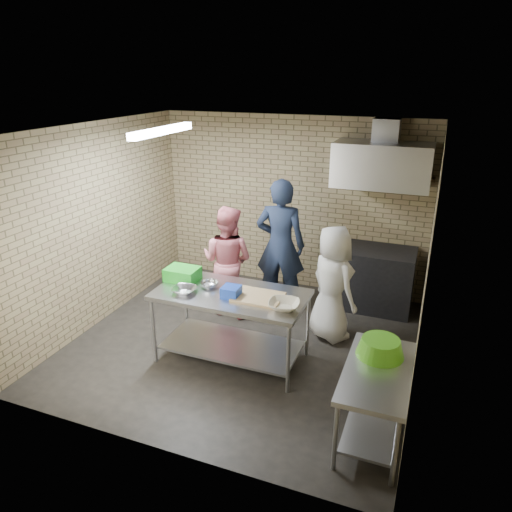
# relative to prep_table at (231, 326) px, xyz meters

# --- Properties ---
(floor) EXTENTS (4.20, 4.20, 0.00)m
(floor) POSITION_rel_prep_table_xyz_m (-0.01, 0.37, -0.44)
(floor) COLOR black
(floor) RESTS_ON ground
(ceiling) EXTENTS (4.20, 4.20, 0.00)m
(ceiling) POSITION_rel_prep_table_xyz_m (-0.01, 0.37, 2.26)
(ceiling) COLOR black
(ceiling) RESTS_ON ground
(back_wall) EXTENTS (4.20, 0.06, 2.70)m
(back_wall) POSITION_rel_prep_table_xyz_m (-0.01, 2.37, 0.91)
(back_wall) COLOR #9A8B60
(back_wall) RESTS_ON ground
(front_wall) EXTENTS (4.20, 0.06, 2.70)m
(front_wall) POSITION_rel_prep_table_xyz_m (-0.01, -1.63, 0.91)
(front_wall) COLOR #9A8B60
(front_wall) RESTS_ON ground
(left_wall) EXTENTS (0.06, 4.00, 2.70)m
(left_wall) POSITION_rel_prep_table_xyz_m (-2.11, 0.37, 0.91)
(left_wall) COLOR #9A8B60
(left_wall) RESTS_ON ground
(right_wall) EXTENTS (0.06, 4.00, 2.70)m
(right_wall) POSITION_rel_prep_table_xyz_m (2.09, 0.37, 0.91)
(right_wall) COLOR #9A8B60
(right_wall) RESTS_ON ground
(prep_table) EXTENTS (1.77, 0.89, 0.89)m
(prep_table) POSITION_rel_prep_table_xyz_m (0.00, 0.00, 0.00)
(prep_table) COLOR #ABACB2
(prep_table) RESTS_ON floor
(side_counter) EXTENTS (0.60, 1.20, 0.75)m
(side_counter) POSITION_rel_prep_table_xyz_m (1.79, -0.73, -0.07)
(side_counter) COLOR silver
(side_counter) RESTS_ON floor
(stove) EXTENTS (1.20, 0.70, 0.90)m
(stove) POSITION_rel_prep_table_xyz_m (1.34, 2.02, 0.01)
(stove) COLOR black
(stove) RESTS_ON floor
(range_hood) EXTENTS (1.30, 0.60, 0.60)m
(range_hood) POSITION_rel_prep_table_xyz_m (1.34, 2.07, 1.66)
(range_hood) COLOR silver
(range_hood) RESTS_ON back_wall
(hood_duct) EXTENTS (0.35, 0.30, 0.30)m
(hood_duct) POSITION_rel_prep_table_xyz_m (1.34, 2.22, 2.11)
(hood_duct) COLOR #A5A8AD
(hood_duct) RESTS_ON back_wall
(wall_shelf) EXTENTS (0.80, 0.20, 0.04)m
(wall_shelf) POSITION_rel_prep_table_xyz_m (1.64, 2.26, 1.48)
(wall_shelf) COLOR #3F2B19
(wall_shelf) RESTS_ON back_wall
(fluorescent_fixture) EXTENTS (0.10, 1.25, 0.08)m
(fluorescent_fixture) POSITION_rel_prep_table_xyz_m (-1.01, 0.37, 2.20)
(fluorescent_fixture) COLOR white
(fluorescent_fixture) RESTS_ON ceiling
(green_crate) EXTENTS (0.39, 0.30, 0.16)m
(green_crate) POSITION_rel_prep_table_xyz_m (-0.70, 0.12, 0.52)
(green_crate) COLOR green
(green_crate) RESTS_ON prep_table
(blue_tub) EXTENTS (0.20, 0.20, 0.13)m
(blue_tub) POSITION_rel_prep_table_xyz_m (0.05, -0.10, 0.51)
(blue_tub) COLOR blue
(blue_tub) RESTS_ON prep_table
(cutting_board) EXTENTS (0.54, 0.41, 0.03)m
(cutting_board) POSITION_rel_prep_table_xyz_m (0.35, -0.02, 0.46)
(cutting_board) COLOR tan
(cutting_board) RESTS_ON prep_table
(mixing_bowl_a) EXTENTS (0.31, 0.31, 0.07)m
(mixing_bowl_a) POSITION_rel_prep_table_xyz_m (-0.50, -0.20, 0.48)
(mixing_bowl_a) COLOR #BABCC1
(mixing_bowl_a) RESTS_ON prep_table
(mixing_bowl_b) EXTENTS (0.24, 0.24, 0.07)m
(mixing_bowl_b) POSITION_rel_prep_table_xyz_m (-0.30, 0.05, 0.48)
(mixing_bowl_b) COLOR silver
(mixing_bowl_b) RESTS_ON prep_table
(ceramic_bowl) EXTENTS (0.38, 0.38, 0.08)m
(ceramic_bowl) POSITION_rel_prep_table_xyz_m (0.70, -0.15, 0.48)
(ceramic_bowl) COLOR beige
(ceramic_bowl) RESTS_ON prep_table
(green_basin) EXTENTS (0.46, 0.46, 0.17)m
(green_basin) POSITION_rel_prep_table_xyz_m (1.77, -0.48, 0.39)
(green_basin) COLOR #59C626
(green_basin) RESTS_ON side_counter
(bottle_red) EXTENTS (0.07, 0.07, 0.18)m
(bottle_red) POSITION_rel_prep_table_xyz_m (1.39, 2.26, 1.59)
(bottle_red) COLOR #B22619
(bottle_red) RESTS_ON wall_shelf
(bottle_green) EXTENTS (0.06, 0.06, 0.15)m
(bottle_green) POSITION_rel_prep_table_xyz_m (1.79, 2.26, 1.57)
(bottle_green) COLOR green
(bottle_green) RESTS_ON wall_shelf
(man_navy) EXTENTS (0.75, 0.54, 1.94)m
(man_navy) POSITION_rel_prep_table_xyz_m (0.10, 1.52, 0.52)
(man_navy) COLOR black
(man_navy) RESTS_ON floor
(woman_pink) EXTENTS (0.81, 0.65, 1.59)m
(woman_pink) POSITION_rel_prep_table_xyz_m (-0.54, 1.10, 0.35)
(woman_pink) COLOR pink
(woman_pink) RESTS_ON floor
(woman_white) EXTENTS (0.89, 0.85, 1.53)m
(woman_white) POSITION_rel_prep_table_xyz_m (1.00, 0.94, 0.32)
(woman_white) COLOR silver
(woman_white) RESTS_ON floor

